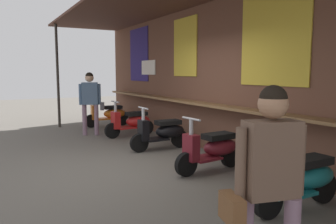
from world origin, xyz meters
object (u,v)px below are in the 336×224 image
(scooter_red, at_px, (132,122))
(scooter_teal, at_px, (303,179))
(scooter_black, at_px, (163,132))
(shopper_browsing, at_px, (269,173))
(scooter_maroon, at_px, (213,149))
(shopper_with_handbag, at_px, (91,97))
(scooter_orange, at_px, (109,114))

(scooter_red, height_order, scooter_teal, same)
(scooter_black, xyz_separation_m, shopper_browsing, (4.68, -1.62, 0.59))
(scooter_maroon, distance_m, shopper_browsing, 3.33)
(scooter_teal, xyz_separation_m, shopper_browsing, (0.99, -1.62, 0.59))
(shopper_with_handbag, bearing_deg, scooter_red, -106.48)
(scooter_red, distance_m, shopper_with_handbag, 1.33)
(scooter_red, bearing_deg, scooter_teal, 86.80)
(scooter_maroon, xyz_separation_m, shopper_browsing, (2.85, -1.62, 0.59))
(scooter_teal, bearing_deg, scooter_black, -90.09)
(scooter_orange, relative_size, scooter_black, 1.00)
(scooter_black, height_order, scooter_maroon, same)
(scooter_teal, bearing_deg, scooter_red, -90.09)
(scooter_orange, xyz_separation_m, shopper_with_handbag, (1.19, -0.92, 0.65))
(scooter_red, xyz_separation_m, shopper_with_handbag, (-0.70, -0.92, 0.65))
(scooter_red, distance_m, scooter_maroon, 3.59)
(scooter_maroon, bearing_deg, scooter_red, -94.58)
(scooter_black, bearing_deg, shopper_with_handbag, -68.54)
(scooter_teal, bearing_deg, shopper_browsing, 31.31)
(scooter_orange, height_order, scooter_maroon, same)
(scooter_orange, distance_m, shopper_with_handbag, 1.64)
(scooter_orange, xyz_separation_m, scooter_red, (1.89, 0.00, 0.00))
(scooter_maroon, relative_size, shopper_with_handbag, 0.82)
(scooter_maroon, distance_m, shopper_with_handbag, 4.44)
(scooter_black, bearing_deg, scooter_red, -89.14)
(scooter_red, relative_size, scooter_black, 1.00)
(scooter_teal, distance_m, shopper_with_handbag, 6.25)
(scooter_black, bearing_deg, scooter_teal, 90.86)
(scooter_teal, xyz_separation_m, shopper_with_handbag, (-6.15, -0.92, 0.65))
(scooter_teal, relative_size, shopper_browsing, 0.87)
(shopper_browsing, bearing_deg, scooter_maroon, 165.08)
(scooter_maroon, distance_m, scooter_teal, 1.86)
(scooter_orange, relative_size, shopper_with_handbag, 0.82)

